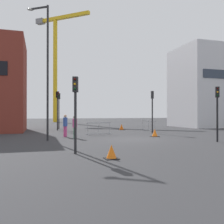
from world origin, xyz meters
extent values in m
plane|color=#333335|center=(0.00, 0.00, 0.00)|extent=(160.00, 160.00, 0.00)
cube|color=black|center=(-9.89, 7.74, 5.98)|extent=(1.10, 0.06, 1.30)
cube|color=silver|center=(17.01, 13.13, 5.52)|extent=(10.01, 7.46, 11.03)
cylinder|color=gold|center=(-3.10, 38.85, 11.13)|extent=(0.90, 0.90, 22.26)
cube|color=gold|center=(-1.42, 37.44, 22.66)|extent=(10.05, 8.59, 0.70)
cube|color=slate|center=(-6.17, 41.43, 22.66)|extent=(2.15, 2.08, 1.10)
cylinder|color=#232326|center=(-6.04, 0.80, 4.62)|extent=(0.14, 0.14, 9.25)
cube|color=#232326|center=(-6.61, 1.19, 9.15)|extent=(1.20, 0.85, 0.10)
ellipsoid|color=silver|center=(-7.19, 1.57, 9.13)|extent=(0.44, 0.24, 0.16)
cylinder|color=#232326|center=(3.65, 4.65, 1.64)|extent=(0.12, 0.12, 3.27)
cube|color=#232326|center=(3.65, 4.65, 3.62)|extent=(0.32, 0.34, 0.70)
sphere|color=red|center=(3.70, 4.82, 3.84)|extent=(0.11, 0.11, 0.11)
sphere|color=#3C2905|center=(3.70, 4.82, 3.62)|extent=(0.11, 0.11, 0.11)
sphere|color=#07330F|center=(3.70, 4.82, 3.40)|extent=(0.11, 0.11, 0.11)
cylinder|color=black|center=(-4.61, 11.31, 1.79)|extent=(0.12, 0.12, 3.59)
cube|color=black|center=(-4.61, 11.31, 3.94)|extent=(0.35, 0.36, 0.70)
sphere|color=red|center=(-4.52, 11.16, 4.16)|extent=(0.11, 0.11, 0.11)
sphere|color=#3C2905|center=(-4.52, 11.16, 3.94)|extent=(0.11, 0.11, 0.11)
sphere|color=#07330F|center=(-4.52, 11.16, 3.72)|extent=(0.11, 0.11, 0.11)
cylinder|color=#232326|center=(-5.01, -5.19, 1.42)|extent=(0.12, 0.12, 2.84)
cube|color=#232326|center=(-5.01, -5.19, 3.19)|extent=(0.31, 0.34, 0.70)
sphere|color=#390605|center=(-5.06, -5.36, 3.41)|extent=(0.11, 0.11, 0.11)
sphere|color=#F2A514|center=(-5.06, -5.36, 3.19)|extent=(0.11, 0.11, 0.11)
sphere|color=#07330F|center=(-5.06, -5.36, 2.97)|extent=(0.11, 0.11, 0.11)
cylinder|color=black|center=(4.60, -3.02, 1.45)|extent=(0.12, 0.12, 2.91)
cube|color=black|center=(4.60, -3.02, 3.26)|extent=(0.35, 0.37, 0.70)
sphere|color=#390605|center=(4.50, -3.17, 3.48)|extent=(0.11, 0.11, 0.11)
sphere|color=#F2A514|center=(4.50, -3.17, 3.26)|extent=(0.11, 0.11, 0.11)
sphere|color=#07330F|center=(4.50, -3.17, 3.04)|extent=(0.11, 0.11, 0.11)
cylinder|color=black|center=(-4.29, 13.43, 1.79)|extent=(0.12, 0.12, 3.57)
cube|color=black|center=(-4.29, 13.43, 3.92)|extent=(0.29, 0.26, 0.70)
sphere|color=#390605|center=(-4.46, 13.42, 4.14)|extent=(0.11, 0.11, 0.11)
sphere|color=#F2A514|center=(-4.46, 13.42, 3.92)|extent=(0.11, 0.11, 0.11)
sphere|color=#07330F|center=(-4.46, 13.42, 3.70)|extent=(0.11, 0.11, 0.11)
cylinder|color=#D14C8C|center=(-4.65, 3.35, 0.42)|extent=(0.14, 0.14, 0.84)
cylinder|color=#D14C8C|center=(-4.53, 3.19, 0.42)|extent=(0.14, 0.14, 0.84)
cylinder|color=#33519E|center=(-4.59, 3.27, 1.19)|extent=(0.34, 0.34, 0.70)
sphere|color=tan|center=(-4.59, 3.27, 1.65)|extent=(0.23, 0.23, 0.23)
cylinder|color=#2D844C|center=(-3.96, 2.24, 0.40)|extent=(0.14, 0.14, 0.80)
cylinder|color=#2D844C|center=(-4.04, 2.05, 0.40)|extent=(0.14, 0.14, 0.80)
cylinder|color=#D14C8C|center=(-4.00, 2.15, 1.14)|extent=(0.34, 0.34, 0.67)
sphere|color=brown|center=(-4.00, 2.15, 1.58)|extent=(0.22, 0.22, 0.22)
cube|color=gray|center=(-1.63, 4.23, 1.05)|extent=(2.21, 0.14, 0.06)
cube|color=gray|center=(-1.63, 4.23, 0.10)|extent=(2.21, 0.14, 0.06)
cylinder|color=gray|center=(-2.62, 4.20, 0.53)|extent=(0.04, 0.04, 1.05)
cylinder|color=gray|center=(-1.63, 4.23, 0.53)|extent=(0.04, 0.04, 1.05)
cylinder|color=gray|center=(-0.63, 4.27, 0.53)|extent=(0.04, 0.04, 1.05)
cube|color=gray|center=(4.71, 7.74, 1.05)|extent=(0.42, 2.55, 0.06)
cube|color=gray|center=(4.71, 7.74, 0.10)|extent=(0.42, 2.55, 0.06)
cylinder|color=gray|center=(4.87, 6.60, 0.53)|extent=(0.04, 0.04, 1.05)
cylinder|color=gray|center=(4.71, 7.74, 0.53)|extent=(0.04, 0.04, 1.05)
cylinder|color=gray|center=(4.54, 8.89, 0.53)|extent=(0.04, 0.04, 1.05)
cube|color=black|center=(-3.78, -6.86, 0.01)|extent=(0.57, 0.57, 0.03)
cone|color=orange|center=(-3.78, -6.86, 0.29)|extent=(0.44, 0.44, 0.58)
cube|color=black|center=(2.43, 10.07, 0.01)|extent=(0.66, 0.66, 0.03)
cone|color=#E55B0F|center=(2.43, 10.07, 0.34)|extent=(0.51, 0.51, 0.67)
cube|color=black|center=(2.35, 1.54, 0.01)|extent=(0.60, 0.60, 0.03)
cone|color=orange|center=(2.35, 1.54, 0.30)|extent=(0.46, 0.46, 0.61)
camera|label=1|loc=(-6.65, -16.58, 1.85)|focal=39.73mm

